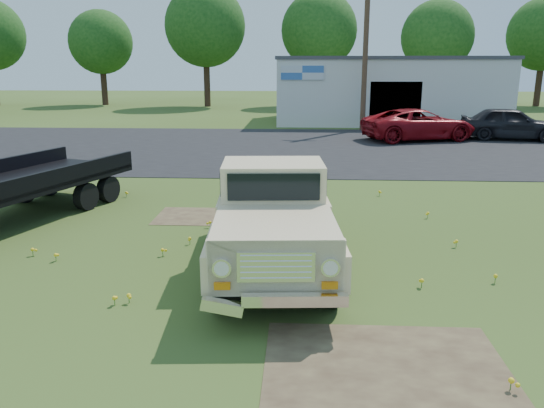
{
  "coord_description": "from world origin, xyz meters",
  "views": [
    {
      "loc": [
        0.4,
        -8.96,
        3.61
      ],
      "look_at": [
        -0.12,
        1.0,
        1.0
      ],
      "focal_mm": 35.0,
      "sensor_mm": 36.0,
      "label": 1
    }
  ],
  "objects_px": {
    "dark_sedan": "(510,124)",
    "red_pickup": "(419,125)",
    "vintage_pickup_truck": "(273,215)",
    "flatbed_trailer": "(2,181)"
  },
  "relations": [
    {
      "from": "vintage_pickup_truck",
      "to": "red_pickup",
      "type": "relative_size",
      "value": 0.99
    },
    {
      "from": "vintage_pickup_truck",
      "to": "flatbed_trailer",
      "type": "xyz_separation_m",
      "value": [
        -6.49,
        2.61,
        0.01
      ]
    },
    {
      "from": "vintage_pickup_truck",
      "to": "flatbed_trailer",
      "type": "height_order",
      "value": "flatbed_trailer"
    },
    {
      "from": "dark_sedan",
      "to": "red_pickup",
      "type": "bearing_deg",
      "value": 105.56
    },
    {
      "from": "flatbed_trailer",
      "to": "red_pickup",
      "type": "relative_size",
      "value": 1.32
    },
    {
      "from": "red_pickup",
      "to": "dark_sedan",
      "type": "bearing_deg",
      "value": -101.5
    },
    {
      "from": "red_pickup",
      "to": "vintage_pickup_truck",
      "type": "bearing_deg",
      "value": 143.54
    },
    {
      "from": "vintage_pickup_truck",
      "to": "red_pickup",
      "type": "distance_m",
      "value": 18.58
    },
    {
      "from": "vintage_pickup_truck",
      "to": "dark_sedan",
      "type": "bearing_deg",
      "value": 54.78
    },
    {
      "from": "flatbed_trailer",
      "to": "red_pickup",
      "type": "distance_m",
      "value": 19.63
    }
  ]
}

